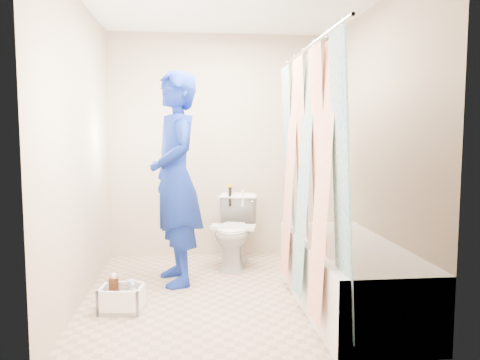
{
  "coord_description": "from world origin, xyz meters",
  "views": [
    {
      "loc": [
        -0.32,
        -3.81,
        1.32
      ],
      "look_at": [
        0.11,
        0.37,
        0.92
      ],
      "focal_mm": 35.0,
      "sensor_mm": 36.0,
      "label": 1
    }
  ],
  "objects": [
    {
      "name": "floor",
      "position": [
        0.0,
        0.0,
        0.0
      ],
      "size": [
        2.6,
        2.6,
        0.0
      ],
      "primitive_type": "plane",
      "color": "tan",
      "rests_on": "ground"
    },
    {
      "name": "wall_back",
      "position": [
        0.0,
        1.3,
        1.2
      ],
      "size": [
        2.4,
        0.02,
        2.4
      ],
      "primitive_type": "cube",
      "color": "#B4A78A",
      "rests_on": "ground"
    },
    {
      "name": "wall_front",
      "position": [
        0.0,
        -1.3,
        1.2
      ],
      "size": [
        2.4,
        0.02,
        2.4
      ],
      "primitive_type": "cube",
      "color": "#B4A78A",
      "rests_on": "ground"
    },
    {
      "name": "wall_left",
      "position": [
        -1.2,
        0.0,
        1.2
      ],
      "size": [
        0.02,
        2.6,
        2.4
      ],
      "primitive_type": "cube",
      "color": "#B4A78A",
      "rests_on": "ground"
    },
    {
      "name": "wall_right",
      "position": [
        1.2,
        0.0,
        1.2
      ],
      "size": [
        0.02,
        2.6,
        2.4
      ],
      "primitive_type": "cube",
      "color": "#B4A78A",
      "rests_on": "ground"
    },
    {
      "name": "bathtub",
      "position": [
        0.85,
        -0.43,
        0.27
      ],
      "size": [
        0.7,
        1.75,
        0.5
      ],
      "color": "white",
      "rests_on": "ground"
    },
    {
      "name": "curtain_rod",
      "position": [
        0.52,
        -0.43,
        1.95
      ],
      "size": [
        0.02,
        1.9,
        0.02
      ],
      "primitive_type": "cylinder",
      "rotation": [
        1.57,
        0.0,
        0.0
      ],
      "color": "silver",
      "rests_on": "wall_back"
    },
    {
      "name": "shower_curtain",
      "position": [
        0.52,
        -0.43,
        1.02
      ],
      "size": [
        0.06,
        1.75,
        1.8
      ],
      "primitive_type": "cube",
      "color": "white",
      "rests_on": "curtain_rod"
    },
    {
      "name": "toilet",
      "position": [
        0.1,
        0.81,
        0.35
      ],
      "size": [
        0.55,
        0.77,
        0.71
      ],
      "primitive_type": "imported",
      "rotation": [
        0.0,
        0.0,
        -0.23
      ],
      "color": "white",
      "rests_on": "ground"
    },
    {
      "name": "tank_lid",
      "position": [
        0.07,
        0.7,
        0.42
      ],
      "size": [
        0.47,
        0.28,
        0.03
      ],
      "primitive_type": "cube",
      "rotation": [
        0.0,
        0.0,
        -0.23
      ],
      "color": "silver",
      "rests_on": "toilet"
    },
    {
      "name": "tank_internals",
      "position": [
        0.1,
        1.01,
        0.7
      ],
      "size": [
        0.17,
        0.07,
        0.23
      ],
      "color": "black",
      "rests_on": "toilet"
    },
    {
      "name": "plumber",
      "position": [
        -0.47,
        0.33,
        0.94
      ],
      "size": [
        0.61,
        0.78,
        1.88
      ],
      "primitive_type": "imported",
      "rotation": [
        0.0,
        0.0,
        -1.3
      ],
      "color": "navy",
      "rests_on": "ground"
    },
    {
      "name": "cleaning_caddy",
      "position": [
        -0.85,
        -0.32,
        0.09
      ],
      "size": [
        0.34,
        0.29,
        0.24
      ],
      "rotation": [
        0.0,
        0.0,
        -0.13
      ],
      "color": "white",
      "rests_on": "ground"
    }
  ]
}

